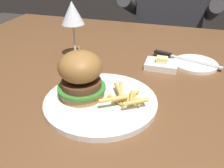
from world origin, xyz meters
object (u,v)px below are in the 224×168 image
Objects in this scene: wine_glass at (73,16)px; butter_dish at (161,64)px; main_plate at (101,102)px; diner_person at (167,41)px; table_knife at (180,58)px; burger_sandwich at (81,75)px; bread_plate at (195,64)px.

butter_dish is (0.29, 0.00, -0.13)m from wine_glass.
wine_glass is at bearing 125.72° from main_plate.
diner_person is at bearing 71.43° from wine_glass.
table_knife is 0.19× the size of diner_person.
burger_sandwich is 0.11× the size of diner_person.
table_knife is at bearing 50.16° from butter_dish.
diner_person is (0.08, 1.00, -0.18)m from main_plate.
wine_glass is 1.91× the size of butter_dish.
diner_person is at bearing 82.82° from burger_sandwich.
wine_glass is 0.16× the size of diner_person.
main_plate is 1.24× the size of table_knife.
wine_glass is at bearing -108.57° from diner_person.
diner_person is (0.13, 1.00, -0.25)m from burger_sandwich.
main_plate is 0.36m from table_knife.
wine_glass is at bearing 117.57° from burger_sandwich.
butter_dish is (0.17, 0.25, -0.06)m from burger_sandwich.
main_plate is 2.79× the size of butter_dish.
burger_sandwich is 0.29m from wine_glass.
burger_sandwich is 1.32× the size of butter_dish.
burger_sandwich is 0.31m from butter_dish.
wine_glass reaches higher than table_knife.
bread_plate is (0.40, 0.05, -0.14)m from wine_glass.
bread_plate is 0.12× the size of diner_person.
burger_sandwich is at bearing 178.38° from main_plate.
main_plate is 1.46× the size of wine_glass.
table_knife is (-0.05, 0.02, 0.01)m from bread_plate.
diner_person reaches higher than butter_dish.
table_knife is 2.24× the size of butter_dish.
main_plate is 0.24× the size of diner_person.
diner_person is (-0.14, 0.70, -0.18)m from bread_plate.
bread_plate is (0.27, 0.30, -0.07)m from burger_sandwich.
bread_plate is 0.12m from butter_dish.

